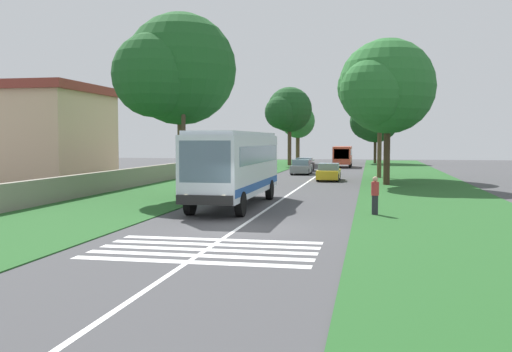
% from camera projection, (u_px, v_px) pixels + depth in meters
% --- Properties ---
extents(ground, '(160.00, 160.00, 0.00)m').
position_uv_depth(ground, '(238.00, 229.00, 21.86)').
color(ground, '#424244').
extents(grass_verge_left, '(120.00, 8.00, 0.04)m').
position_uv_depth(grass_verge_left, '(167.00, 190.00, 38.14)').
color(grass_verge_left, '#235623').
rests_on(grass_verge_left, ground).
extents(grass_verge_right, '(120.00, 8.00, 0.04)m').
position_uv_depth(grass_verge_right, '(426.00, 195.00, 34.97)').
color(grass_verge_right, '#235623').
rests_on(grass_verge_right, ground).
extents(centre_line, '(110.00, 0.16, 0.01)m').
position_uv_depth(centre_line, '(291.00, 193.00, 36.55)').
color(centre_line, silver).
rests_on(centre_line, ground).
extents(coach_bus, '(11.16, 2.62, 3.73)m').
position_uv_depth(coach_bus, '(235.00, 164.00, 29.22)').
color(coach_bus, silver).
rests_on(coach_bus, ground).
extents(zebra_crossing, '(4.05, 6.80, 0.01)m').
position_uv_depth(zebra_crossing, '(206.00, 250.00, 17.65)').
color(zebra_crossing, silver).
rests_on(zebra_crossing, ground).
extents(trailing_car_0, '(4.30, 1.78, 1.43)m').
position_uv_depth(trailing_car_0, '(329.00, 172.00, 47.77)').
color(trailing_car_0, gold).
rests_on(trailing_car_0, ground).
extents(trailing_car_1, '(4.30, 1.78, 1.43)m').
position_uv_depth(trailing_car_1, '(301.00, 167.00, 56.61)').
color(trailing_car_1, gray).
rests_on(trailing_car_1, ground).
extents(trailing_car_2, '(4.30, 1.78, 1.43)m').
position_uv_depth(trailing_car_2, '(304.00, 165.00, 62.14)').
color(trailing_car_2, black).
rests_on(trailing_car_2, ground).
extents(trailing_minibus_0, '(6.00, 2.14, 2.53)m').
position_uv_depth(trailing_minibus_0, '(343.00, 155.00, 71.12)').
color(trailing_minibus_0, '#CC4C33').
rests_on(trailing_minibus_0, ground).
extents(roadside_tree_left_0, '(7.47, 5.91, 10.15)m').
position_uv_depth(roadside_tree_left_0, '(288.00, 111.00, 75.31)').
color(roadside_tree_left_0, '#4C3826').
rests_on(roadside_tree_left_0, grass_verge_left).
extents(roadside_tree_left_1, '(5.48, 4.78, 8.34)m').
position_uv_depth(roadside_tree_left_1, '(297.00, 122.00, 81.36)').
color(roadside_tree_left_1, brown).
rests_on(roadside_tree_left_1, grass_verge_left).
extents(roadside_tree_left_2, '(8.04, 6.62, 10.69)m').
position_uv_depth(roadside_tree_left_2, '(176.00, 72.00, 33.82)').
color(roadside_tree_left_2, brown).
rests_on(roadside_tree_left_2, grass_verge_left).
extents(roadside_tree_right_0, '(8.56, 7.16, 11.78)m').
position_uv_depth(roadside_tree_right_0, '(377.00, 85.00, 50.33)').
color(roadside_tree_right_0, brown).
rests_on(roadside_tree_right_0, grass_verge_right).
extents(roadside_tree_right_1, '(8.25, 6.94, 9.77)m').
position_uv_depth(roadside_tree_right_1, '(374.00, 120.00, 81.72)').
color(roadside_tree_right_1, '#3D2D1E').
rests_on(roadside_tree_right_1, grass_verge_right).
extents(roadside_tree_right_2, '(8.43, 6.95, 10.70)m').
position_uv_depth(roadside_tree_right_2, '(385.00, 89.00, 42.46)').
color(roadside_tree_right_2, '#3D2D1E').
rests_on(roadside_tree_right_2, grass_verge_right).
extents(utility_pole, '(0.24, 1.40, 8.64)m').
position_uv_depth(utility_pole, '(183.00, 119.00, 32.41)').
color(utility_pole, '#473828').
rests_on(utility_pole, grass_verge_left).
extents(roadside_wall, '(70.00, 0.40, 1.31)m').
position_uv_depth(roadside_wall, '(147.00, 175.00, 43.65)').
color(roadside_wall, gray).
rests_on(roadside_wall, grass_verge_left).
extents(roadside_building, '(10.14, 8.39, 7.51)m').
position_uv_depth(roadside_building, '(45.00, 134.00, 44.66)').
color(roadside_building, beige).
rests_on(roadside_building, ground).
extents(pedestrian, '(0.34, 0.34, 1.69)m').
position_uv_depth(pedestrian, '(375.00, 195.00, 25.65)').
color(pedestrian, '#26262D').
rests_on(pedestrian, grass_verge_right).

